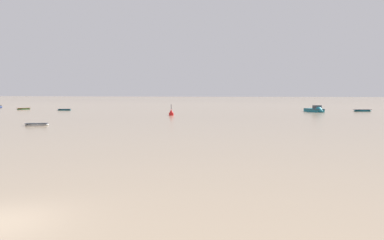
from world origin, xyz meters
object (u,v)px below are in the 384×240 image
rowboat_moored_3 (37,125)px  motorboat_moored_0 (316,111)px  channel_buoy (171,113)px  rowboat_moored_0 (362,111)px  rowboat_moored_5 (64,110)px  rowboat_moored_8 (24,109)px

rowboat_moored_3 → motorboat_moored_0: (39.05, 46.16, 0.22)m
channel_buoy → motorboat_moored_0: bearing=35.3°
rowboat_moored_0 → rowboat_moored_5: bearing=-8.1°
rowboat_moored_3 → rowboat_moored_8: 54.50m
rowboat_moored_3 → channel_buoy: 28.30m
rowboat_moored_3 → motorboat_moored_0: bearing=-152.1°
rowboat_moored_5 → channel_buoy: (31.65, -13.66, 0.32)m
rowboat_moored_8 → channel_buoy: 47.96m
rowboat_moored_0 → rowboat_moored_5: rowboat_moored_0 is taller
rowboat_moored_0 → motorboat_moored_0: (-10.76, -5.56, 0.17)m
channel_buoy → rowboat_moored_0: bearing=33.2°
rowboat_moored_0 → rowboat_moored_8: 84.69m
motorboat_moored_0 → rowboat_moored_5: (-59.90, -6.34, -0.20)m
rowboat_moored_5 → rowboat_moored_8: rowboat_moored_8 is taller
rowboat_moored_0 → channel_buoy: 46.64m
rowboat_moored_0 → rowboat_moored_5: 71.65m
rowboat_moored_5 → channel_buoy: channel_buoy is taller
rowboat_moored_3 → rowboat_moored_8: rowboat_moored_8 is taller
rowboat_moored_0 → channel_buoy: channel_buoy is taller
rowboat_moored_0 → channel_buoy: (-39.00, -25.56, 0.28)m
rowboat_moored_0 → channel_buoy: size_ratio=1.94×
rowboat_moored_3 → rowboat_moored_5: bearing=-84.2°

